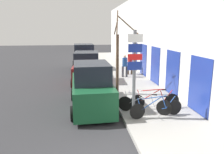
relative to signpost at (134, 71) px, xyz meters
name	(u,v)px	position (x,y,z in m)	size (l,w,h in m)	color
ground_plane	(90,81)	(-1.39, 7.48, -2.05)	(80.00, 80.00, 0.00)	#28282B
sidewalk_curb	(119,72)	(1.21, 10.28, -1.98)	(3.20, 32.00, 0.15)	gray
building_facade	(139,35)	(2.96, 10.22, 1.17)	(0.23, 32.00, 6.50)	silver
signpost	(134,71)	(0.00, 0.00, 0.00)	(0.57, 0.14, 3.45)	#595B60
bicycle_0	(156,108)	(0.95, -0.01, -1.53)	(2.27, 0.48, 0.87)	black
bicycle_1	(144,104)	(0.58, 0.47, -1.52)	(2.08, 1.04, 0.90)	black
bicycle_2	(155,100)	(1.20, 0.93, -1.52)	(2.24, 0.44, 0.91)	black
parked_car_0	(92,88)	(-1.55, 1.75, -1.07)	(2.01, 4.33, 2.17)	#144728
parked_car_1	(87,69)	(-1.61, 6.81, -1.07)	(2.14, 4.22, 2.18)	maroon
parked_car_2	(84,59)	(-1.70, 11.95, -0.98)	(2.17, 4.44, 2.39)	black
pedestrian_near	(125,64)	(1.23, 7.76, -0.94)	(0.43, 0.37, 1.67)	#333338
pedestrian_far	(130,63)	(1.84, 8.69, -0.96)	(0.43, 0.36, 1.64)	#4C3D2D
street_tree	(118,59)	(-0.06, 3.35, 0.07)	(1.23, 1.83, 4.43)	#4C3828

